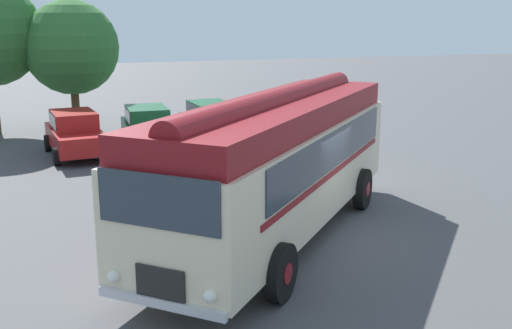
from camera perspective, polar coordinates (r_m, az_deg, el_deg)
The scene contains 6 objects.
ground_plane at distance 14.39m, azimuth 5.36°, elevation -6.74°, with size 120.00×120.00×0.00m, color #474749.
vintage_bus at distance 13.76m, azimuth 2.11°, elevation 0.60°, with size 8.75×8.96×3.49m.
car_near_left at distance 23.40m, azimuth -16.85°, elevation 2.85°, with size 2.25×4.34×1.66m.
car_mid_left at distance 23.94m, azimuth -10.27°, elevation 3.46°, with size 2.08×4.26×1.66m.
car_mid_right at distance 25.01m, azimuth -4.27°, elevation 4.07°, with size 2.06×4.25×1.66m.
tree_centre at distance 28.23m, azimuth -17.09°, elevation 10.70°, with size 4.17×4.17×5.87m.
Camera 1 is at (-5.83, -12.16, 5.01)m, focal length 42.00 mm.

